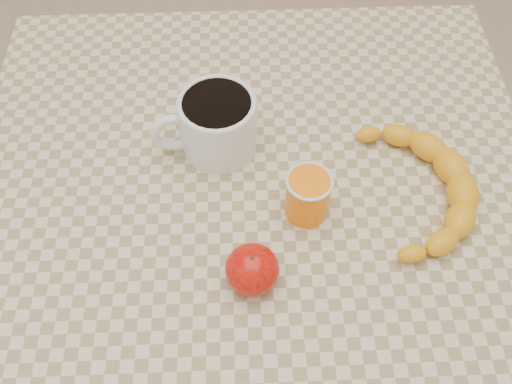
{
  "coord_description": "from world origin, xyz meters",
  "views": [
    {
      "loc": [
        -0.02,
        -0.43,
        1.4
      ],
      "look_at": [
        0.0,
        0.0,
        0.77
      ],
      "focal_mm": 40.0,
      "sensor_mm": 36.0,
      "label": 1
    }
  ],
  "objects_px": {
    "table": "(256,232)",
    "banana": "(420,188)",
    "apple": "(252,269)",
    "orange_juice_glass": "(308,195)",
    "coffee_mug": "(216,123)"
  },
  "relations": [
    {
      "from": "table",
      "to": "banana",
      "type": "xyz_separation_m",
      "value": [
        0.22,
        -0.0,
        0.11
      ]
    },
    {
      "from": "table",
      "to": "banana",
      "type": "distance_m",
      "value": 0.24
    },
    {
      "from": "coffee_mug",
      "to": "orange_juice_glass",
      "type": "relative_size",
      "value": 2.23
    },
    {
      "from": "orange_juice_glass",
      "to": "apple",
      "type": "relative_size",
      "value": 0.82
    },
    {
      "from": "orange_juice_glass",
      "to": "table",
      "type": "bearing_deg",
      "value": 163.66
    },
    {
      "from": "apple",
      "to": "table",
      "type": "bearing_deg",
      "value": 85.65
    },
    {
      "from": "table",
      "to": "apple",
      "type": "distance_m",
      "value": 0.17
    },
    {
      "from": "coffee_mug",
      "to": "banana",
      "type": "bearing_deg",
      "value": -20.24
    },
    {
      "from": "coffee_mug",
      "to": "apple",
      "type": "xyz_separation_m",
      "value": [
        0.04,
        -0.22,
        -0.02
      ]
    },
    {
      "from": "banana",
      "to": "coffee_mug",
      "type": "bearing_deg",
      "value": 162.37
    },
    {
      "from": "orange_juice_glass",
      "to": "banana",
      "type": "xyz_separation_m",
      "value": [
        0.15,
        0.02,
        -0.02
      ]
    },
    {
      "from": "coffee_mug",
      "to": "banana",
      "type": "height_order",
      "value": "coffee_mug"
    },
    {
      "from": "orange_juice_glass",
      "to": "banana",
      "type": "distance_m",
      "value": 0.15
    },
    {
      "from": "banana",
      "to": "orange_juice_glass",
      "type": "bearing_deg",
      "value": -170.87
    },
    {
      "from": "coffee_mug",
      "to": "orange_juice_glass",
      "type": "bearing_deg",
      "value": -44.83
    }
  ]
}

